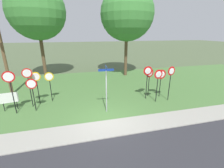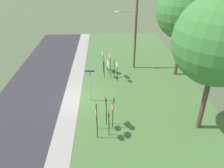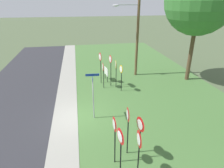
# 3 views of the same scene
# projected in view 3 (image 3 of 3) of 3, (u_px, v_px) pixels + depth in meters

# --- Properties ---
(ground_plane) EXTENTS (160.00, 160.00, 0.00)m
(ground_plane) POSITION_uv_depth(u_px,v_px,m) (78.00, 117.00, 12.94)
(ground_plane) COLOR #4C5B3D
(sidewalk_strip) EXTENTS (44.00, 1.60, 0.06)m
(sidewalk_strip) POSITION_uv_depth(u_px,v_px,m) (65.00, 118.00, 12.80)
(sidewalk_strip) COLOR #99968C
(sidewalk_strip) RESTS_ON ground_plane
(grass_median) EXTENTS (44.00, 12.00, 0.04)m
(grass_median) POSITION_uv_depth(u_px,v_px,m) (163.00, 109.00, 13.92)
(grass_median) COLOR #477038
(grass_median) RESTS_ON ground_plane
(stop_sign_near_left) EXTENTS (0.64, 0.13, 2.78)m
(stop_sign_near_left) POSITION_uv_depth(u_px,v_px,m) (111.00, 64.00, 16.78)
(stop_sign_near_left) COLOR black
(stop_sign_near_left) RESTS_ON grass_median
(stop_sign_near_right) EXTENTS (0.66, 0.11, 2.42)m
(stop_sign_near_right) POSITION_uv_depth(u_px,v_px,m) (116.00, 68.00, 16.59)
(stop_sign_near_right) COLOR black
(stop_sign_near_right) RESTS_ON grass_median
(stop_sign_far_left) EXTENTS (0.67, 0.09, 2.25)m
(stop_sign_far_left) POSITION_uv_depth(u_px,v_px,m) (103.00, 70.00, 16.52)
(stop_sign_far_left) COLOR black
(stop_sign_far_left) RESTS_ON grass_median
(stop_sign_far_center) EXTENTS (0.70, 0.14, 2.83)m
(stop_sign_far_center) POSITION_uv_depth(u_px,v_px,m) (100.00, 61.00, 17.37)
(stop_sign_far_center) COLOR black
(stop_sign_far_center) RESTS_ON grass_median
(stop_sign_far_right) EXTENTS (0.64, 0.13, 2.27)m
(stop_sign_far_right) POSITION_uv_depth(u_px,v_px,m) (121.00, 73.00, 15.94)
(stop_sign_far_right) COLOR black
(stop_sign_far_right) RESTS_ON grass_median
(yield_sign_near_left) EXTENTS (0.67, 0.16, 2.67)m
(yield_sign_near_left) POSITION_uv_depth(u_px,v_px,m) (120.00, 144.00, 7.62)
(yield_sign_near_left) COLOR black
(yield_sign_near_left) RESTS_ON grass_median
(yield_sign_near_right) EXTENTS (0.69, 0.12, 2.61)m
(yield_sign_near_right) POSITION_uv_depth(u_px,v_px,m) (128.00, 121.00, 9.13)
(yield_sign_near_right) COLOR black
(yield_sign_near_right) RESTS_ON grass_median
(yield_sign_far_left) EXTENTS (0.76, 0.11, 2.25)m
(yield_sign_far_left) POSITION_uv_depth(u_px,v_px,m) (139.00, 143.00, 8.11)
(yield_sign_far_left) COLOR black
(yield_sign_far_left) RESTS_ON grass_median
(yield_sign_far_right) EXTENTS (0.71, 0.17, 2.32)m
(yield_sign_far_right) POSITION_uv_depth(u_px,v_px,m) (140.00, 129.00, 8.91)
(yield_sign_far_right) COLOR black
(yield_sign_far_right) RESTS_ON grass_median
(yield_sign_center) EXTENTS (0.68, 0.11, 2.50)m
(yield_sign_center) POSITION_uv_depth(u_px,v_px,m) (114.00, 130.00, 8.61)
(yield_sign_center) COLOR black
(yield_sign_center) RESTS_ON grass_median
(street_name_post) EXTENTS (0.96, 0.82, 3.08)m
(street_name_post) POSITION_uv_depth(u_px,v_px,m) (93.00, 93.00, 12.09)
(street_name_post) COLOR #9EA0A8
(street_name_post) RESTS_ON grass_median
(utility_pole) EXTENTS (2.10, 2.53, 9.27)m
(utility_pole) POSITION_uv_depth(u_px,v_px,m) (136.00, 24.00, 18.08)
(utility_pole) COLOR brown
(utility_pole) RESTS_ON grass_median
(notice_board) EXTENTS (1.09, 0.19, 1.25)m
(notice_board) POSITION_uv_depth(u_px,v_px,m) (106.00, 72.00, 18.38)
(notice_board) COLOR black
(notice_board) RESTS_ON grass_median
(oak_tree_left) EXTENTS (5.74, 5.74, 9.90)m
(oak_tree_left) POSITION_uv_depth(u_px,v_px,m) (199.00, 1.00, 16.17)
(oak_tree_left) COLOR brown
(oak_tree_left) RESTS_ON grass_median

